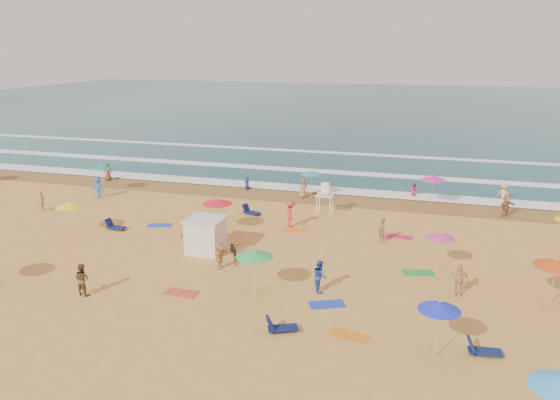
# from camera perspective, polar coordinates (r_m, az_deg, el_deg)

# --- Properties ---
(ground) EXTENTS (220.00, 220.00, 0.00)m
(ground) POSITION_cam_1_polar(r_m,az_deg,el_deg) (34.13, -4.48, -4.93)
(ground) COLOR gold
(ground) RESTS_ON ground
(ocean) EXTENTS (220.00, 140.00, 0.18)m
(ocean) POSITION_cam_1_polar(r_m,az_deg,el_deg) (115.01, 10.64, 9.50)
(ocean) COLOR #0C4756
(ocean) RESTS_ON ground
(wet_sand) EXTENTS (220.00, 220.00, 0.00)m
(wet_sand) POSITION_cam_1_polar(r_m,az_deg,el_deg) (45.45, 1.08, 0.42)
(wet_sand) COLOR olive
(wet_sand) RESTS_ON ground
(surf_foam) EXTENTS (200.00, 18.70, 0.05)m
(surf_foam) POSITION_cam_1_polar(r_m,az_deg,el_deg) (53.74, 3.56, 2.91)
(surf_foam) COLOR white
(surf_foam) RESTS_ON ground
(cabana) EXTENTS (2.00, 2.00, 2.00)m
(cabana) POSITION_cam_1_polar(r_m,az_deg,el_deg) (33.29, -7.75, -3.74)
(cabana) COLOR silver
(cabana) RESTS_ON ground
(cabana_roof) EXTENTS (2.20, 2.20, 0.12)m
(cabana_roof) POSITION_cam_1_polar(r_m,az_deg,el_deg) (32.95, -7.82, -2.00)
(cabana_roof) COLOR silver
(cabana_roof) RESTS_ON cabana
(bicycle) EXTENTS (1.44, 1.86, 0.94)m
(bicycle) POSITION_cam_1_polar(r_m,az_deg,el_deg) (32.51, -4.85, -5.12)
(bicycle) COLOR black
(bicycle) RESTS_ON ground
(lifeguard_stand) EXTENTS (1.20, 1.20, 2.10)m
(lifeguard_stand) POSITION_cam_1_polar(r_m,az_deg,el_deg) (40.16, 4.70, -0.16)
(lifeguard_stand) COLOR white
(lifeguard_stand) RESTS_ON ground
(beach_umbrellas) EXTENTS (57.72, 30.09, 0.80)m
(beach_umbrellas) POSITION_cam_1_polar(r_m,az_deg,el_deg) (32.43, -3.42, -2.00)
(beach_umbrellas) COLOR #CB2D9B
(beach_umbrellas) RESTS_ON ground
(loungers) EXTENTS (51.45, 21.19, 0.34)m
(loungers) POSITION_cam_1_polar(r_m,az_deg,el_deg) (29.74, 2.89, -7.76)
(loungers) COLOR #0F1A4C
(loungers) RESTS_ON ground
(towels) EXTENTS (47.69, 21.07, 0.03)m
(towels) POSITION_cam_1_polar(r_m,az_deg,el_deg) (31.17, -3.33, -6.94)
(towels) COLOR #CE5E19
(towels) RESTS_ON ground
(beachgoers) EXTENTS (44.11, 25.24, 2.13)m
(beachgoers) POSITION_cam_1_polar(r_m,az_deg,el_deg) (37.88, -1.47, -1.50)
(beachgoers) COLOR #2342A4
(beachgoers) RESTS_ON ground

